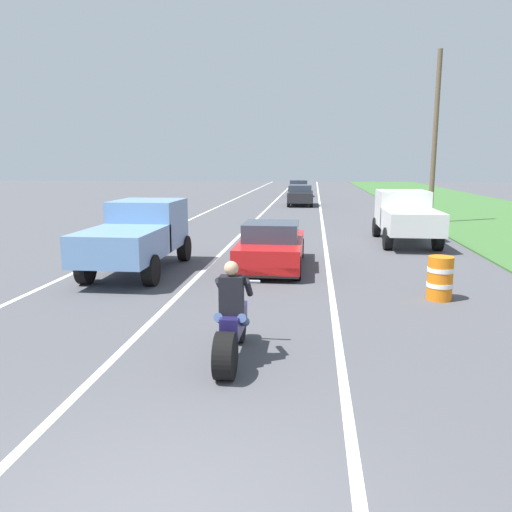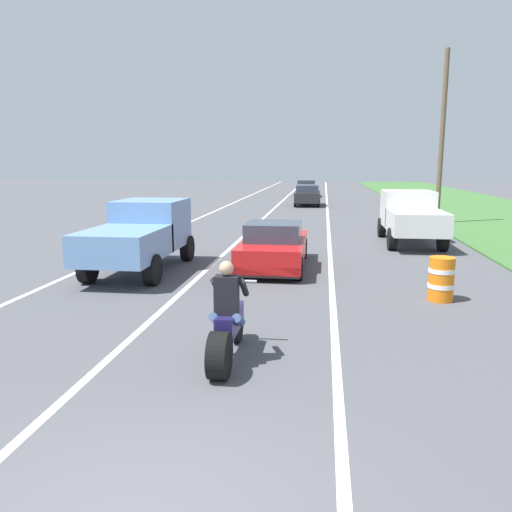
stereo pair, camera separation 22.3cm
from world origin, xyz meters
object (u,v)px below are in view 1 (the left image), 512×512
sports_car_red (271,247)px  distant_car_further_ahead (299,188)px  pickup_truck_left_lane_light_blue (138,233)px  pickup_truck_right_shoulder_white (406,215)px  construction_barrel_nearest (440,278)px  distant_car_far_ahead (301,195)px  motorcycle_with_rider (232,326)px

sports_car_red → distant_car_further_ahead: (-0.17, 32.45, 0.14)m
pickup_truck_left_lane_light_blue → pickup_truck_right_shoulder_white: size_ratio=1.00×
sports_car_red → pickup_truck_left_lane_light_blue: size_ratio=0.90×
pickup_truck_left_lane_light_blue → construction_barrel_nearest: (7.82, -2.18, -0.60)m
pickup_truck_right_shoulder_white → construction_barrel_nearest: size_ratio=4.80×
pickup_truck_left_lane_light_blue → distant_car_far_ahead: (3.99, 23.18, -0.33)m
pickup_truck_right_shoulder_white → distant_car_far_ahead: pickup_truck_right_shoulder_white is taller
sports_car_red → construction_barrel_nearest: size_ratio=4.30×
pickup_truck_right_shoulder_white → construction_barrel_nearest: (-0.66, -8.36, -0.60)m
motorcycle_with_rider → pickup_truck_left_lane_light_blue: 7.39m
construction_barrel_nearest → distant_car_far_ahead: size_ratio=0.25×
pickup_truck_right_shoulder_white → distant_car_far_ahead: 17.58m
motorcycle_with_rider → pickup_truck_right_shoulder_white: bearing=69.2°
pickup_truck_right_shoulder_white → pickup_truck_left_lane_light_blue: bearing=-143.9°
construction_barrel_nearest → distant_car_far_ahead: bearing=98.6°
distant_car_further_ahead → construction_barrel_nearest: bearing=-83.2°
sports_car_red → distant_car_further_ahead: size_ratio=1.08×
sports_car_red → construction_barrel_nearest: 5.16m
motorcycle_with_rider → sports_car_red: 7.33m
distant_car_further_ahead → motorcycle_with_rider: bearing=-89.8°
distant_car_further_ahead → pickup_truck_left_lane_light_blue: bearing=-96.1°
pickup_truck_left_lane_light_blue → construction_barrel_nearest: size_ratio=4.80×
sports_car_red → pickup_truck_right_shoulder_white: pickup_truck_right_shoulder_white is taller
motorcycle_with_rider → sports_car_red: size_ratio=0.51×
construction_barrel_nearest → distant_car_far_ahead: (-3.83, 25.36, 0.27)m
sports_car_red → pickup_truck_right_shoulder_white: 7.08m
construction_barrel_nearest → sports_car_red: bearing=142.6°
pickup_truck_right_shoulder_white → distant_car_far_ahead: bearing=104.8°
pickup_truck_left_lane_light_blue → pickup_truck_right_shoulder_white: same height
sports_car_red → pickup_truck_right_shoulder_white: bearing=47.7°
pickup_truck_right_shoulder_white → distant_car_further_ahead: 27.67m
pickup_truck_left_lane_light_blue → distant_car_further_ahead: 33.60m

